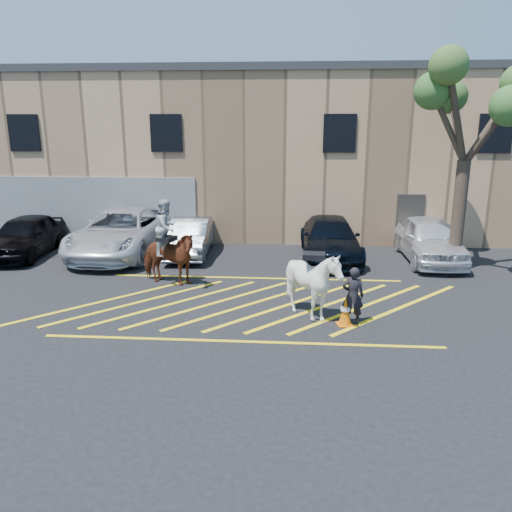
# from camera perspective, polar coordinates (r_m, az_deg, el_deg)

# --- Properties ---
(ground) EXTENTS (90.00, 90.00, 0.00)m
(ground) POSITION_cam_1_polar(r_m,az_deg,el_deg) (14.53, -0.65, -5.15)
(ground) COLOR black
(ground) RESTS_ON ground
(car_black_suv) EXTENTS (2.11, 4.67, 1.56)m
(car_black_suv) POSITION_cam_1_polar(r_m,az_deg,el_deg) (21.29, -24.87, 2.13)
(car_black_suv) COLOR black
(car_black_suv) RESTS_ON ground
(car_white_pickup) EXTENTS (3.10, 6.37, 1.74)m
(car_white_pickup) POSITION_cam_1_polar(r_m,az_deg,el_deg) (20.20, -15.05, 2.66)
(car_white_pickup) COLOR silver
(car_white_pickup) RESTS_ON ground
(car_silver_sedan) EXTENTS (1.66, 4.26, 1.38)m
(car_silver_sedan) POSITION_cam_1_polar(r_m,az_deg,el_deg) (19.62, -7.53, 2.15)
(car_silver_sedan) COLOR gray
(car_silver_sedan) RESTS_ON ground
(car_blue_suv) EXTENTS (2.25, 5.20, 1.49)m
(car_blue_suv) POSITION_cam_1_polar(r_m,az_deg,el_deg) (19.16, 8.45, 1.97)
(car_blue_suv) COLOR black
(car_blue_suv) RESTS_ON ground
(car_white_suv) EXTENTS (1.92, 4.78, 1.63)m
(car_white_suv) POSITION_cam_1_polar(r_m,az_deg,el_deg) (19.66, 19.21, 1.83)
(car_white_suv) COLOR white
(car_white_suv) RESTS_ON ground
(handler) EXTENTS (0.58, 0.41, 1.51)m
(handler) POSITION_cam_1_polar(r_m,az_deg,el_deg) (12.91, 11.02, -4.49)
(handler) COLOR black
(handler) RESTS_ON ground
(warehouse) EXTENTS (32.42, 10.20, 7.30)m
(warehouse) POSITION_cam_1_polar(r_m,az_deg,el_deg) (25.65, 1.56, 11.94)
(warehouse) COLOR tan
(warehouse) RESTS_ON ground
(hatching_zone) EXTENTS (12.60, 5.12, 0.01)m
(hatching_zone) POSITION_cam_1_polar(r_m,az_deg,el_deg) (14.25, -0.75, -5.54)
(hatching_zone) COLOR yellow
(hatching_zone) RESTS_ON ground
(mounted_bay) EXTENTS (2.26, 1.54, 2.74)m
(mounted_bay) POSITION_cam_1_polar(r_m,az_deg,el_deg) (15.96, -10.09, 0.62)
(mounted_bay) COLOR maroon
(mounted_bay) RESTS_ON ground
(saddled_white) EXTENTS (1.70, 1.87, 1.91)m
(saddled_white) POSITION_cam_1_polar(r_m,az_deg,el_deg) (13.05, 6.56, -3.14)
(saddled_white) COLOR silver
(saddled_white) RESTS_ON ground
(traffic_cone) EXTENTS (0.46, 0.46, 0.73)m
(traffic_cone) POSITION_cam_1_polar(r_m,az_deg,el_deg) (12.94, 10.18, -6.26)
(traffic_cone) COLOR orange
(traffic_cone) RESTS_ON ground
(tree) EXTENTS (3.99, 4.37, 7.31)m
(tree) POSITION_cam_1_polar(r_m,az_deg,el_deg) (18.11, 23.28, 16.00)
(tree) COLOR #45352A
(tree) RESTS_ON ground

